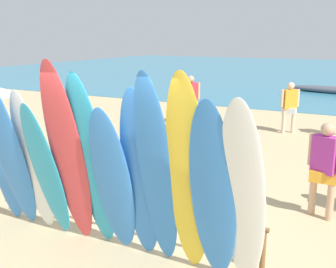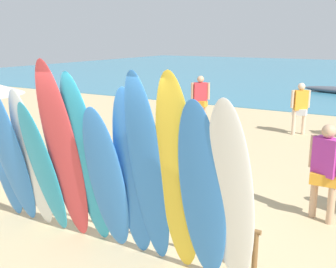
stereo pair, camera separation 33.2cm
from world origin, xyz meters
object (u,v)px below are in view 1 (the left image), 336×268
object	(u,v)px
surfboard_teal_5	(92,164)
surfboard_blue_7	(140,176)
surfboard_blue_1	(9,152)
beach_chair_red	(90,140)
surfboard_teal_3	(46,172)
beachgoer_by_water	(325,164)
beachgoer_strolling	(290,104)
surfboard_white_11	(243,199)
beachgoer_photographing	(191,97)
surfboard_blue_8	(156,174)
surfboard_white_2	(33,163)
surfboard_rack	(122,204)
surfboard_red_4	(68,157)
distant_boat	(334,90)
surfboard_blue_10	(213,196)
surfboard_blue_6	(113,183)
surfboard_yellow_9	(188,178)

from	to	relation	value
surfboard_teal_5	surfboard_blue_7	xyz separation A→B (m)	(0.72, 0.07, -0.08)
surfboard_blue_1	beach_chair_red	xyz separation A→B (m)	(-1.44, 3.69, -0.83)
surfboard_teal_3	beach_chair_red	size ratio (longest dim) A/B	2.58
beachgoer_by_water	beachgoer_strolling	bearing A→B (deg)	130.27
surfboard_teal_5	surfboard_white_11	size ratio (longest dim) A/B	1.06
surfboard_blue_7	beachgoer_photographing	world-z (taller)	surfboard_blue_7
surfboard_blue_8	beachgoer_strolling	bearing A→B (deg)	91.64
surfboard_white_2	beachgoer_photographing	size ratio (longest dim) A/B	1.36
surfboard_rack	beach_chair_red	bearing A→B (deg)	134.35
surfboard_red_4	surfboard_blue_1	bearing A→B (deg)	176.27
surfboard_white_2	surfboard_blue_8	size ratio (longest dim) A/B	0.86
beachgoer_strolling	beachgoer_photographing	xyz separation A→B (m)	(-3.19, -0.31, 0.05)
surfboard_blue_1	distant_boat	size ratio (longest dim) A/B	0.52
beach_chair_red	surfboard_red_4	bearing A→B (deg)	-40.89
surfboard_blue_1	surfboard_teal_3	world-z (taller)	surfboard_blue_1
surfboard_blue_10	surfboard_white_11	xyz separation A→B (m)	(0.34, 0.02, 0.02)
surfboard_rack	surfboard_red_4	world-z (taller)	surfboard_red_4
beachgoer_by_water	beachgoer_photographing	distance (m)	7.39
beachgoer_strolling	surfboard_blue_1	bearing A→B (deg)	37.19
surfboard_blue_1	beachgoer_by_water	size ratio (longest dim) A/B	1.62
beachgoer_photographing	distant_boat	world-z (taller)	beachgoer_photographing
surfboard_blue_6	beachgoer_strolling	bearing A→B (deg)	82.93
surfboard_white_2	beachgoer_strolling	distance (m)	8.69
surfboard_red_4	surfboard_blue_7	world-z (taller)	surfboard_red_4
beachgoer_photographing	surfboard_white_11	bearing A→B (deg)	85.93
surfboard_rack	surfboard_yellow_9	distance (m)	1.55
surfboard_blue_1	surfboard_teal_3	xyz separation A→B (m)	(0.66, 0.06, -0.22)
surfboard_teal_5	beachgoer_strolling	xyz separation A→B (m)	(1.00, 8.44, -0.35)
surfboard_rack	surfboard_blue_8	world-z (taller)	surfboard_blue_8
beachgoer_by_water	surfboard_rack	bearing A→B (deg)	-115.83
surfboard_yellow_9	beachgoer_by_water	bearing A→B (deg)	60.12
surfboard_white_2	beachgoer_strolling	bearing A→B (deg)	75.74
surfboard_teal_5	surfboard_yellow_9	bearing A→B (deg)	-0.23
surfboard_blue_10	surfboard_teal_3	bearing A→B (deg)	179.88
surfboard_blue_6	beachgoer_photographing	world-z (taller)	surfboard_blue_6
surfboard_red_4	surfboard_white_11	bearing A→B (deg)	-4.51
surfboard_rack	beachgoer_strolling	bearing A→B (deg)	84.00
surfboard_blue_6	surfboard_blue_10	world-z (taller)	surfboard_blue_10
beachgoer_strolling	beach_chair_red	xyz separation A→B (m)	(-3.87, -4.87, -0.48)
surfboard_red_4	surfboard_blue_6	bearing A→B (deg)	1.20
surfboard_blue_6	surfboard_yellow_9	size ratio (longest dim) A/B	0.82
surfboard_blue_10	beachgoer_strolling	bearing A→B (deg)	94.72
surfboard_teal_3	surfboard_blue_8	bearing A→B (deg)	7.36
surfboard_blue_6	beachgoer_strolling	size ratio (longest dim) A/B	1.37
surfboard_blue_1	surfboard_white_2	xyz separation A→B (m)	(0.33, 0.13, -0.15)
surfboard_white_11	surfboard_blue_10	bearing A→B (deg)	-177.61
surfboard_rack	beachgoer_photographing	xyz separation A→B (m)	(-2.35, 7.66, 0.43)
beach_chair_red	surfboard_rack	bearing A→B (deg)	-31.36
surfboard_rack	surfboard_white_11	xyz separation A→B (m)	(1.94, -0.50, 0.65)
surfboard_teal_5	beach_chair_red	world-z (taller)	surfboard_teal_5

